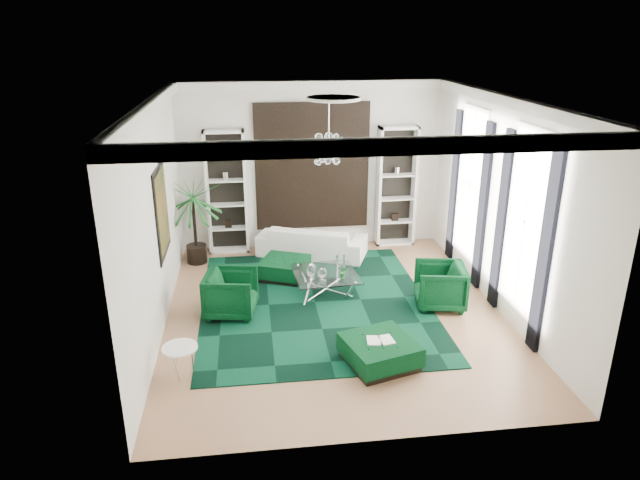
{
  "coord_description": "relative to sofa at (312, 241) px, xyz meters",
  "views": [
    {
      "loc": [
        -1.45,
        -9.18,
        4.86
      ],
      "look_at": [
        -0.2,
        0.5,
        1.22
      ],
      "focal_mm": 32.0,
      "sensor_mm": 36.0,
      "label": 1
    }
  ],
  "objects": [
    {
      "name": "shelving_right",
      "position": [
        2.04,
        0.53,
        1.05
      ],
      "size": [
        0.9,
        0.38,
        2.8
      ],
      "primitive_type": null,
      "color": "white",
      "rests_on": "floor"
    },
    {
      "name": "ceiling",
      "position": [
        0.09,
        -2.78,
        3.46
      ],
      "size": [
        6.0,
        7.0,
        0.02
      ],
      "primitive_type": "cube",
      "color": "white",
      "rests_on": "ground"
    },
    {
      "name": "wall_front",
      "position": [
        0.09,
        -6.29,
        1.55
      ],
      "size": [
        6.0,
        0.02,
        3.8
      ],
      "primitive_type": "cube",
      "color": "silver",
      "rests_on": "ground"
    },
    {
      "name": "floor",
      "position": [
        0.09,
        -2.78,
        -0.36
      ],
      "size": [
        6.0,
        7.0,
        0.02
      ],
      "primitive_type": "cube",
      "color": "#A77B58",
      "rests_on": "ground"
    },
    {
      "name": "coffee_table",
      "position": [
        0.04,
        -1.98,
        -0.14
      ],
      "size": [
        1.29,
        1.29,
        0.41
      ],
      "primitive_type": null,
      "rotation": [
        0.0,
        0.0,
        0.08
      ],
      "color": "white",
      "rests_on": "floor"
    },
    {
      "name": "armchair_left",
      "position": [
        -1.76,
        -2.63,
        0.06
      ],
      "size": [
        1.03,
        1.01,
        0.81
      ],
      "primitive_type": "imported",
      "rotation": [
        0.0,
        0.0,
        1.4
      ],
      "color": "black",
      "rests_on": "floor"
    },
    {
      "name": "sofa",
      "position": [
        0.0,
        0.0,
        0.0
      ],
      "size": [
        2.57,
        1.76,
        0.7
      ],
      "primitive_type": "imported",
      "rotation": [
        0.0,
        0.0,
        2.76
      ],
      "color": "white",
      "rests_on": "floor"
    },
    {
      "name": "wall_back",
      "position": [
        0.09,
        0.73,
        1.55
      ],
      "size": [
        6.0,
        0.02,
        3.8
      ],
      "primitive_type": "cube",
      "color": "silver",
      "rests_on": "ground"
    },
    {
      "name": "shelving_left",
      "position": [
        -1.86,
        0.53,
        1.05
      ],
      "size": [
        0.9,
        0.38,
        2.8
      ],
      "primitive_type": null,
      "color": "white",
      "rests_on": "floor"
    },
    {
      "name": "painting",
      "position": [
        -2.88,
        -2.18,
        1.5
      ],
      "size": [
        0.04,
        1.3,
        1.6
      ],
      "primitive_type": "cube",
      "color": "black",
      "rests_on": "wall_left"
    },
    {
      "name": "ottoman_side",
      "position": [
        -0.71,
        -1.15,
        -0.15
      ],
      "size": [
        1.18,
        1.18,
        0.4
      ],
      "primitive_type": "cube",
      "rotation": [
        0.0,
        0.0,
        -0.4
      ],
      "color": "black",
      "rests_on": "floor"
    },
    {
      "name": "palm",
      "position": [
        -2.56,
        -0.07,
        0.85
      ],
      "size": [
        1.99,
        1.99,
        2.4
      ],
      "primitive_type": null,
      "rotation": [
        0.0,
        0.0,
        -0.43
      ],
      "color": "#1C5F24",
      "rests_on": "floor"
    },
    {
      "name": "book",
      "position": [
        0.52,
        -4.56,
        0.07
      ],
      "size": [
        0.42,
        0.28,
        0.03
      ],
      "primitive_type": "cube",
      "color": "white",
      "rests_on": "ottoman_front"
    },
    {
      "name": "window_near",
      "position": [
        3.08,
        -3.68,
        1.55
      ],
      "size": [
        0.03,
        1.1,
        2.9
      ],
      "primitive_type": "cube",
      "color": "white",
      "rests_on": "wall_right"
    },
    {
      "name": "chandelier",
      "position": [
        0.05,
        -2.19,
        2.5
      ],
      "size": [
        1.05,
        1.05,
        0.72
      ],
      "primitive_type": null,
      "rotation": [
        0.0,
        0.0,
        -0.41
      ],
      "color": "white",
      "rests_on": "ceiling"
    },
    {
      "name": "ceiling_medallion",
      "position": [
        0.09,
        -2.48,
        3.42
      ],
      "size": [
        0.9,
        0.9,
        0.05
      ],
      "primitive_type": "cylinder",
      "color": "white",
      "rests_on": "ceiling"
    },
    {
      "name": "rug",
      "position": [
        -0.22,
        -2.39,
        -0.34
      ],
      "size": [
        4.2,
        5.0,
        0.02
      ],
      "primitive_type": "cube",
      "color": "black",
      "rests_on": "floor"
    },
    {
      "name": "curtain_near_b",
      "position": [
        3.05,
        -2.9,
        1.3
      ],
      "size": [
        0.07,
        0.3,
        3.25
      ],
      "primitive_type": "cube",
      "color": "black",
      "rests_on": "floor"
    },
    {
      "name": "wall_left",
      "position": [
        -2.92,
        -2.78,
        1.55
      ],
      "size": [
        0.02,
        7.0,
        3.8
      ],
      "primitive_type": "cube",
      "color": "silver",
      "rests_on": "ground"
    },
    {
      "name": "tapestry",
      "position": [
        0.09,
        0.68,
        1.55
      ],
      "size": [
        2.5,
        0.06,
        2.8
      ],
      "primitive_type": "cube",
      "color": "black",
      "rests_on": "wall_back"
    },
    {
      "name": "crown_molding",
      "position": [
        0.09,
        -2.78,
        3.35
      ],
      "size": [
        6.0,
        7.0,
        0.18
      ],
      "primitive_type": null,
      "color": "white",
      "rests_on": "ceiling"
    },
    {
      "name": "side_table",
      "position": [
        -2.46,
        -4.55,
        -0.1
      ],
      "size": [
        0.56,
        0.56,
        0.5
      ],
      "primitive_type": "cylinder",
      "rotation": [
        0.0,
        0.0,
        0.08
      ],
      "color": "white",
      "rests_on": "floor"
    },
    {
      "name": "window_far",
      "position": [
        3.08,
        -1.28,
        1.55
      ],
      "size": [
        0.03,
        1.1,
        2.9
      ],
      "primitive_type": "cube",
      "color": "white",
      "rests_on": "wall_right"
    },
    {
      "name": "curtain_near_a",
      "position": [
        3.05,
        -4.46,
        1.3
      ],
      "size": [
        0.07,
        0.3,
        3.25
      ],
      "primitive_type": "cube",
      "color": "black",
      "rests_on": "floor"
    },
    {
      "name": "curtain_far_b",
      "position": [
        3.05,
        -0.5,
        1.3
      ],
      "size": [
        0.07,
        0.3,
        3.25
      ],
      "primitive_type": "cube",
      "color": "black",
      "rests_on": "floor"
    },
    {
      "name": "armchair_right",
      "position": [
        2.05,
        -2.79,
        0.06
      ],
      "size": [
        1.04,
        1.01,
        0.81
      ],
      "primitive_type": "imported",
      "rotation": [
        0.0,
        0.0,
        -1.75
      ],
      "color": "black",
      "rests_on": "floor"
    },
    {
      "name": "wall_right",
      "position": [
        3.1,
        -2.78,
        1.55
      ],
      "size": [
        0.02,
        7.0,
        3.8
      ],
      "primitive_type": "cube",
      "color": "silver",
      "rests_on": "ground"
    },
    {
      "name": "ottoman_front",
      "position": [
        0.52,
        -4.56,
        -0.15
      ],
      "size": [
        1.24,
        1.24,
        0.4
      ],
      "primitive_type": "cube",
      "rotation": [
        0.0,
        0.0,
        0.29
      ],
      "color": "black",
      "rests_on": "floor"
    },
    {
      "name": "curtain_far_a",
      "position": [
        3.05,
        -2.06,
        1.3
      ],
      "size": [
        0.07,
        0.3,
        3.25
      ],
      "primitive_type": "cube",
      "color": "black",
      "rests_on": "floor"
    },
    {
      "name": "table_plant",
      "position": [
        0.34,
        -2.23,
        0.18
      ],
      "size": [
        0.15,
        0.13,
        0.24
      ],
      "primitive_type": "imported",
      "rotation": [
        0.0,
        0.0,
        -0.19
      ],
      "color": "#1C5F24",
      "rests_on": "coffee_table"
    }
  ]
}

